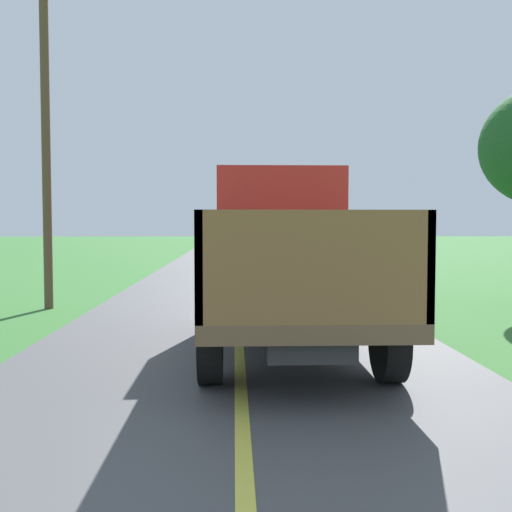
% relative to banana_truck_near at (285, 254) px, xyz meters
% --- Properties ---
extents(banana_truck_near, '(2.38, 5.82, 2.80)m').
position_rel_banana_truck_near_xyz_m(banana_truck_near, '(0.00, 0.00, 0.00)').
color(banana_truck_near, '#2D2D30').
rests_on(banana_truck_near, road_surface).
extents(utility_pole_roadside, '(2.30, 0.20, 7.88)m').
position_rel_banana_truck_near_xyz_m(utility_pole_roadside, '(-5.08, 4.47, 2.80)').
color(utility_pole_roadside, brown).
rests_on(utility_pole_roadside, ground).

